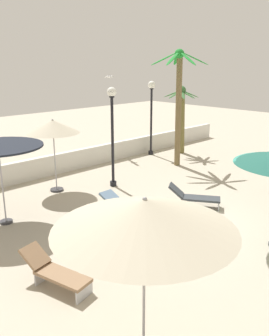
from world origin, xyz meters
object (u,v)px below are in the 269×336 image
Objects in this scene: patio_umbrella_1 at (145,215)px; lounge_chair_0 at (55,271)px; patio_umbrella_2 at (53,127)px; lounge_chair_2 at (194,197)px; lounge_chair_1 at (122,208)px; lamp_post_0 at (151,107)px; seagull_0 at (109,77)px; palm_tree_0 at (182,111)px; palm_tree_1 at (179,94)px; lamp_post_1 at (112,125)px.

patio_umbrella_1 reaches higher than lounge_chair_0.
lounge_chair_2 is at bearing -62.46° from patio_umbrella_2.
lounge_chair_2 reaches higher than lounge_chair_1.
seagull_0 is (-1.44, 1.88, 1.62)m from lamp_post_0.
palm_tree_0 is 2.11× the size of lounge_chair_1.
lounge_chair_0 is at bearing -155.74° from lounge_chair_1.
seagull_0 reaches higher than lamp_post_0.
lounge_chair_2 is 9.85m from seagull_0.
palm_tree_1 is at bearing -9.04° from patio_umbrella_2.
patio_umbrella_1 is at bearing -128.93° from lounge_chair_1.
lamp_post_0 reaches higher than patio_umbrella_2.
lounge_chair_1 is at bearing -155.41° from palm_tree_1.
lamp_post_0 is 2.13× the size of lounge_chair_0.
lounge_chair_0 is (-11.03, -7.18, -2.36)m from lamp_post_0.
patio_umbrella_2 reaches higher than lounge_chair_2.
lounge_chair_2 is at bearing -137.89° from palm_tree_0.
patio_umbrella_2 is 1.54× the size of lounge_chair_0.
lounge_chair_1 is 10.23m from seagull_0.
palm_tree_0 is at bearing -45.13° from seagull_0.
lamp_post_1 is at bearing 52.11° from patio_umbrella_1.
palm_tree_1 reaches higher than seagull_0.
palm_tree_1 is 3.12× the size of lounge_chair_1.
palm_tree_1 is 2.75m from lamp_post_0.
patio_umbrella_1 is 1.03× the size of patio_umbrella_2.
lounge_chair_2 is (-4.66, -6.53, -2.36)m from lamp_post_0.
lounge_chair_0 is at bearing -136.62° from seagull_0.
lamp_post_1 reaches higher than lounge_chair_1.
palm_tree_1 is at bearing 24.59° from lounge_chair_1.
lamp_post_1 reaches higher than patio_umbrella_2.
lounge_chair_2 is (6.37, 3.59, -2.38)m from patio_umbrella_1.
patio_umbrella_1 is 12.83m from palm_tree_1.
patio_umbrella_1 is 3.78m from lounge_chair_0.
palm_tree_0 is (12.47, 9.10, -0.29)m from patio_umbrella_1.
patio_umbrella_1 reaches higher than patio_umbrella_2.
seagull_0 reaches higher than lamp_post_1.
palm_tree_1 is at bearing 1.89° from lamp_post_1.
lamp_post_1 is (-4.48, -0.15, -0.96)m from palm_tree_1.
patio_umbrella_1 is 15.44m from palm_tree_0.
palm_tree_1 is (-2.18, -1.49, 1.15)m from palm_tree_0.
patio_umbrella_1 is at bearing -113.26° from patio_umbrella_2.
lamp_post_1 is at bearing -29.71° from patio_umbrella_2.
palm_tree_1 reaches higher than lamp_post_1.
palm_tree_0 is at bearing 26.32° from lounge_chair_0.
seagull_0 is at bearing 51.36° from patio_umbrella_1.
patio_umbrella_1 is 1.66× the size of lounge_chair_2.
lamp_post_1 is 4.20m from lounge_chair_1.
patio_umbrella_1 is at bearing -143.49° from palm_tree_1.
patio_umbrella_1 is 7.69m from lounge_chair_2.
lamp_post_0 is (-1.44, 1.01, 0.27)m from palm_tree_0.
patio_umbrella_1 is at bearing -127.89° from lamp_post_1.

